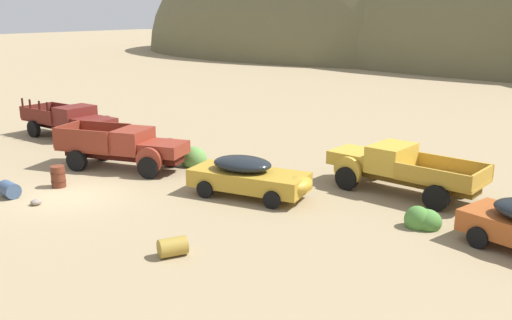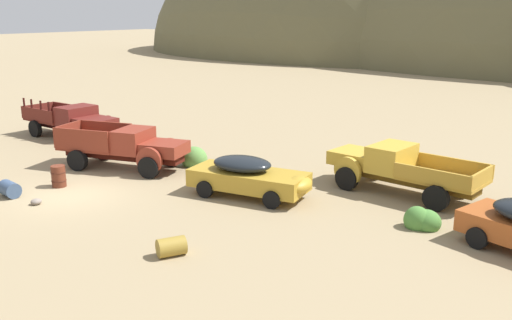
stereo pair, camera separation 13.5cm
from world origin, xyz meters
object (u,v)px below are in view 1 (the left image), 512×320
object	(u,v)px
truck_rust_red	(130,148)
oil_drum_by_truck	(9,190)
car_mustard	(252,176)
oil_drum_tipped	(173,247)
truck_oxblood	(75,122)
oil_drum_foreground	(58,177)
truck_faded_yellow	(393,167)

from	to	relation	value
truck_rust_red	oil_drum_by_truck	world-z (taller)	truck_rust_red
car_mustard	oil_drum_tipped	world-z (taller)	car_mustard
oil_drum_by_truck	oil_drum_tipped	bearing A→B (deg)	-2.68
truck_oxblood	truck_rust_red	world-z (taller)	truck_oxblood
car_mustard	oil_drum_foreground	distance (m)	8.07
oil_drum_by_truck	oil_drum_tipped	distance (m)	8.99
truck_oxblood	oil_drum_foreground	xyz separation A→B (m)	(6.80, -6.18, -0.56)
oil_drum_by_truck	oil_drum_foreground	distance (m)	1.98
oil_drum_by_truck	truck_rust_red	bearing A→B (deg)	80.46
truck_rust_red	car_mustard	distance (m)	6.80
truck_rust_red	truck_faded_yellow	xyz separation A→B (m)	(10.99, 3.78, -0.02)
car_mustard	truck_oxblood	bearing A→B (deg)	160.58
truck_faded_yellow	oil_drum_tipped	distance (m)	10.16
truck_oxblood	car_mustard	bearing A→B (deg)	-8.68
truck_faded_yellow	oil_drum_by_truck	distance (m)	15.11
truck_rust_red	truck_faded_yellow	world-z (taller)	truck_rust_red
truck_rust_red	oil_drum_tipped	bearing A→B (deg)	-52.03
truck_rust_red	car_mustard	bearing A→B (deg)	-16.20
oil_drum_by_truck	truck_oxblood	bearing A→B (deg)	128.06
truck_faded_yellow	oil_drum_tipped	world-z (taller)	truck_faded_yellow
truck_rust_red	oil_drum_tipped	xyz separation A→B (m)	(8.06, -5.92, -0.73)
oil_drum_foreground	oil_drum_tipped	size ratio (longest dim) A/B	0.89
oil_drum_tipped	truck_oxblood	bearing A→B (deg)	150.93
car_mustard	oil_drum_by_truck	xyz separation A→B (m)	(-7.72, -5.44, -0.51)
oil_drum_foreground	oil_drum_by_truck	bearing A→B (deg)	-103.52
car_mustard	oil_drum_foreground	world-z (taller)	car_mustard
truck_faded_yellow	oil_drum_by_truck	world-z (taller)	truck_faded_yellow
car_mustard	oil_drum_by_truck	size ratio (longest dim) A/B	5.34
car_mustard	oil_drum_foreground	bearing A→B (deg)	-162.81
truck_rust_red	oil_drum_tipped	world-z (taller)	truck_rust_red
truck_rust_red	oil_drum_foreground	world-z (taller)	truck_rust_red
truck_faded_yellow	oil_drum_by_truck	bearing A→B (deg)	44.22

